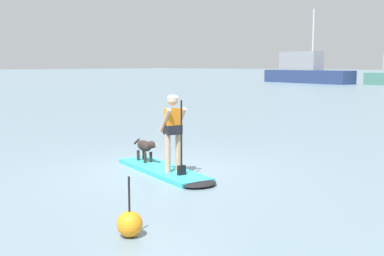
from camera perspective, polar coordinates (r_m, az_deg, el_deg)
name	(u,v)px	position (r m, az deg, el deg)	size (l,w,h in m)	color
ground_plane	(163,172)	(10.79, -3.53, -5.27)	(400.00, 400.00, 0.00)	slate
paddleboard	(168,172)	(10.59, -2.93, -5.24)	(3.33, 1.63, 0.10)	#33B2BF
person_paddler	(173,128)	(10.19, -2.25, 0.04)	(0.66, 0.57, 1.66)	tan
dog	(145,147)	(11.42, -5.58, -2.22)	(1.04, 0.39, 0.54)	#2D231E
moored_boat_outer	(305,71)	(63.78, 13.32, 6.60)	(13.21, 5.44, 9.28)	navy
marker_buoy	(130,224)	(6.88, -7.44, -11.25)	(0.37, 0.37, 0.87)	orange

